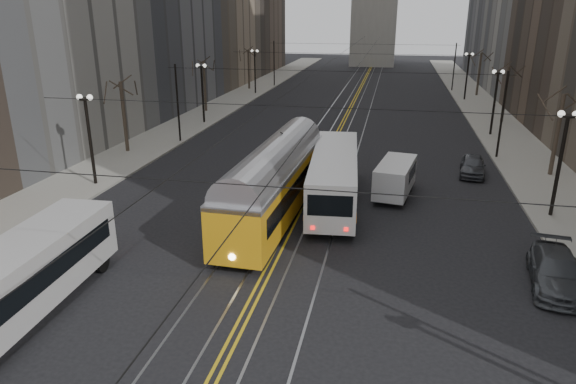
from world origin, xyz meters
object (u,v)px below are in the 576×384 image
at_px(streetcar, 275,188).
at_px(sedan_parked, 556,271).
at_px(rear_bus, 334,179).
at_px(transit_bus, 7,293).
at_px(sedan_grey, 473,165).
at_px(cargo_van, 395,179).

distance_m(streetcar, sedan_parked, 13.92).
bearing_deg(rear_bus, transit_bus, -127.60).
height_order(streetcar, sedan_parked, streetcar).
xyz_separation_m(streetcar, rear_bus, (2.91, 2.70, -0.14)).
bearing_deg(rear_bus, streetcar, -141.66).
bearing_deg(rear_bus, sedan_grey, 35.95).
bearing_deg(sedan_parked, rear_bus, 149.33).
relative_size(rear_bus, sedan_parked, 2.43).
bearing_deg(cargo_van, sedan_parked, -46.80).
bearing_deg(cargo_van, rear_bus, -140.90).
height_order(streetcar, rear_bus, streetcar).
relative_size(cargo_van, sedan_grey, 1.20).
xyz_separation_m(cargo_van, sedan_grey, (5.22, 5.46, -0.38)).
distance_m(streetcar, rear_bus, 3.97).
height_order(sedan_grey, sedan_parked, sedan_parked).
bearing_deg(cargo_van, transit_bus, -118.40).
xyz_separation_m(transit_bus, sedan_parked, (19.68, 7.04, -0.72)).
xyz_separation_m(streetcar, sedan_grey, (11.61, 10.13, -0.96)).
xyz_separation_m(transit_bus, sedan_grey, (18.38, 22.31, -0.73)).
relative_size(transit_bus, sedan_grey, 2.82).
xyz_separation_m(streetcar, cargo_van, (6.38, 4.67, -0.58)).
height_order(rear_bus, sedan_parked, rear_bus).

